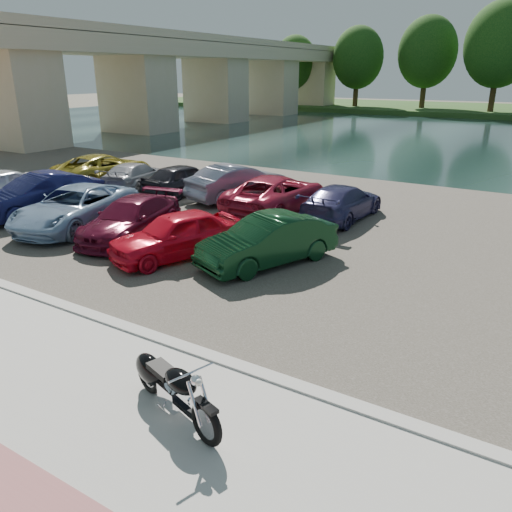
{
  "coord_description": "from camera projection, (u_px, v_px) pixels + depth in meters",
  "views": [
    {
      "loc": [
        5.58,
        -4.54,
        5.15
      ],
      "look_at": [
        -0.14,
        4.82,
        1.1
      ],
      "focal_mm": 35.0,
      "sensor_mm": 36.0,
      "label": 1
    }
  ],
  "objects": [
    {
      "name": "bridge",
      "position": [
        210.0,
        68.0,
        52.77
      ],
      "size": [
        7.0,
        56.0,
        8.55
      ],
      "color": "#C6B08A",
      "rests_on": "ground"
    },
    {
      "name": "car_7",
      "position": [
        135.0,
        176.0,
        23.07
      ],
      "size": [
        2.75,
        4.5,
        1.22
      ],
      "primitive_type": "imported",
      "rotation": [
        0.0,
        0.0,
        3.41
      ],
      "color": "#9998A0",
      "rests_on": "parking_lot"
    },
    {
      "name": "car_9",
      "position": [
        238.0,
        182.0,
        21.11
      ],
      "size": [
        2.84,
        4.76,
        1.48
      ],
      "primitive_type": "imported",
      "rotation": [
        0.0,
        0.0,
        2.84
      ],
      "color": "slate",
      "rests_on": "parking_lot"
    },
    {
      "name": "car_11",
      "position": [
        342.0,
        202.0,
        18.29
      ],
      "size": [
        1.94,
        4.44,
        1.27
      ],
      "primitive_type": "imported",
      "rotation": [
        0.0,
        0.0,
        3.1
      ],
      "color": "navy",
      "rests_on": "parking_lot"
    },
    {
      "name": "motorcycle",
      "position": [
        168.0,
        384.0,
        7.81
      ],
      "size": [
        2.26,
        1.02,
        1.05
      ],
      "rotation": [
        0.0,
        0.0,
        -0.31
      ],
      "color": "black",
      "rests_on": "promenade"
    },
    {
      "name": "ground",
      "position": [
        110.0,
        408.0,
        8.15
      ],
      "size": [
        200.0,
        200.0,
        0.0
      ],
      "primitive_type": "plane",
      "color": "#595447",
      "rests_on": "ground"
    },
    {
      "name": "river",
      "position": [
        485.0,
        140.0,
        40.17
      ],
      "size": [
        120.0,
        40.0,
        0.0
      ],
      "primitive_type": "cube",
      "color": "#172929",
      "rests_on": "ground"
    },
    {
      "name": "kerb",
      "position": [
        187.0,
        349.0,
        9.73
      ],
      "size": [
        60.0,
        0.3,
        0.14
      ],
      "primitive_type": "cube",
      "color": "#B0ADA6",
      "rests_on": "ground"
    },
    {
      "name": "car_8",
      "position": [
        184.0,
        179.0,
        22.02
      ],
      "size": [
        2.14,
        4.2,
        1.37
      ],
      "primitive_type": "imported",
      "rotation": [
        0.0,
        0.0,
        3.01
      ],
      "color": "black",
      "rests_on": "parking_lot"
    },
    {
      "name": "car_10",
      "position": [
        276.0,
        193.0,
        19.28
      ],
      "size": [
        2.38,
        5.13,
        1.42
      ],
      "primitive_type": "imported",
      "rotation": [
        0.0,
        0.0,
        3.14
      ],
      "color": "maroon",
      "rests_on": "parking_lot"
    },
    {
      "name": "parking_lot",
      "position": [
        354.0,
        233.0,
        16.95
      ],
      "size": [
        60.0,
        18.0,
        0.04
      ],
      "primitive_type": "cube",
      "color": "#3E3A32",
      "rests_on": "ground"
    },
    {
      "name": "car_2",
      "position": [
        75.0,
        207.0,
        17.3
      ],
      "size": [
        3.27,
        5.41,
        1.4
      ],
      "primitive_type": "imported",
      "rotation": [
        0.0,
        0.0,
        0.2
      ],
      "color": "#829EBE",
      "rests_on": "parking_lot"
    },
    {
      "name": "car_6",
      "position": [
        103.0,
        168.0,
        24.27
      ],
      "size": [
        2.42,
        5.12,
        1.41
      ],
      "primitive_type": "imported",
      "rotation": [
        0.0,
        0.0,
        3.13
      ],
      "color": "olive",
      "rests_on": "parking_lot"
    },
    {
      "name": "promenade",
      "position": [
        58.0,
        441.0,
        7.33
      ],
      "size": [
        60.0,
        6.0,
        0.1
      ],
      "primitive_type": "cube",
      "color": "#B0ADA6",
      "rests_on": "ground"
    },
    {
      "name": "car_4",
      "position": [
        176.0,
        235.0,
        14.48
      ],
      "size": [
        2.92,
        4.28,
        1.35
      ],
      "primitive_type": "imported",
      "rotation": [
        0.0,
        0.0,
        -0.37
      ],
      "color": "red",
      "rests_on": "parking_lot"
    },
    {
      "name": "car_1",
      "position": [
        40.0,
        195.0,
        18.74
      ],
      "size": [
        2.28,
        4.87,
        1.54
      ],
      "primitive_type": "imported",
      "rotation": [
        0.0,
        0.0,
        -0.14
      ],
      "color": "#161744",
      "rests_on": "parking_lot"
    },
    {
      "name": "car_5",
      "position": [
        268.0,
        241.0,
        13.94
      ],
      "size": [
        2.89,
        4.39,
        1.37
      ],
      "primitive_type": "imported",
      "rotation": [
        0.0,
        0.0,
        -0.38
      ],
      "color": "black",
      "rests_on": "parking_lot"
    },
    {
      "name": "car_3",
      "position": [
        131.0,
        219.0,
        16.2
      ],
      "size": [
        2.57,
        4.63,
        1.27
      ],
      "primitive_type": "imported",
      "rotation": [
        0.0,
        0.0,
        0.19
      ],
      "color": "#550C22",
      "rests_on": "parking_lot"
    }
  ]
}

